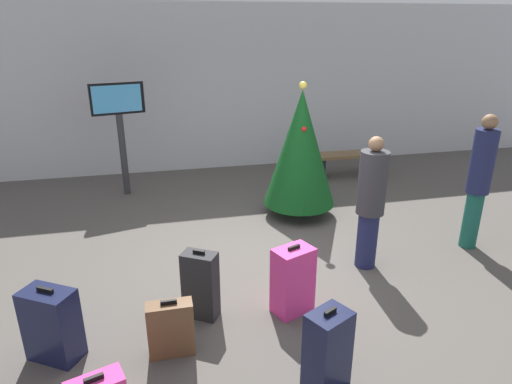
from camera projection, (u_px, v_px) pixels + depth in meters
The scene contains 12 objects.
ground_plane at pixel (274, 265), 5.78m from camera, with size 16.00×16.00×0.00m, color #514C47.
back_wall at pixel (219, 89), 9.28m from camera, with size 16.00×0.20×3.38m, color silver.
holiday_tree at pixel (301, 148), 6.94m from camera, with size 1.15×1.15×2.16m.
flight_info_kiosk at pixel (119, 117), 7.75m from camera, with size 0.91×0.30×2.03m.
waiting_bench at pixel (348, 158), 9.12m from camera, with size 1.60×0.44×0.48m.
traveller_0 at pixel (371, 201), 5.47m from camera, with size 0.47×0.47×1.72m.
traveller_1 at pixel (479, 179), 5.94m from camera, with size 0.42×0.42×1.88m.
suitcase_0 at pixel (293, 280), 4.74m from camera, with size 0.49×0.41×0.80m.
suitcase_2 at pixel (171, 329), 4.15m from camera, with size 0.43×0.18×0.59m.
suitcase_3 at pixel (327, 350), 3.73m from camera, with size 0.44×0.40×0.78m.
suitcase_4 at pixel (52, 325), 4.07m from camera, with size 0.55×0.49×0.75m.
suitcase_5 at pixel (201, 285), 4.66m from camera, with size 0.41×0.36×0.79m.
Camera 1 is at (-1.36, -4.89, 2.94)m, focal length 31.06 mm.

